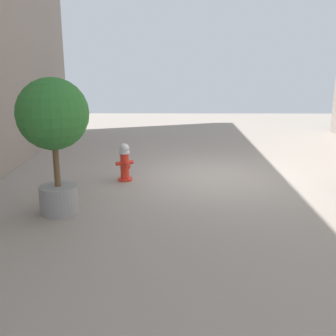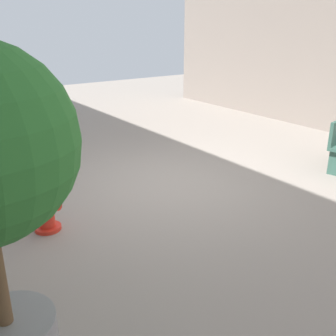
% 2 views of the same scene
% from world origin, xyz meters
% --- Properties ---
extents(ground_plane, '(23.40, 23.40, 0.00)m').
position_xyz_m(ground_plane, '(0.00, 0.00, 0.00)').
color(ground_plane, gray).
extents(fire_hydrant, '(0.42, 0.40, 0.89)m').
position_xyz_m(fire_hydrant, '(2.19, 0.34, 0.45)').
color(fire_hydrant, red).
rests_on(fire_hydrant, ground_plane).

